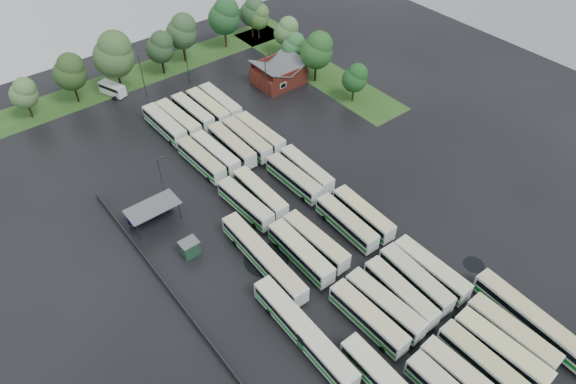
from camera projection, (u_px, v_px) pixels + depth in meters
ground at (327, 252)px, 77.18m from camera, size 160.00×160.00×0.00m
brick_building at (279, 75)px, 111.23m from camera, size 10.07×8.60×5.39m
wash_shed at (152, 208)px, 79.89m from camera, size 8.20×4.20×3.58m
utility_hut at (190, 248)px, 76.11m from camera, size 2.70×2.20×2.62m
grass_strip_north at (142, 74)px, 115.08m from camera, size 80.00×10.00×0.01m
grass_strip_east at (314, 68)px, 117.07m from camera, size 10.00×50.00×0.01m
west_fence at (170, 291)px, 71.25m from camera, size 0.10×50.00×1.20m
bus_r0c1 at (465, 380)px, 60.55m from camera, size 3.11×11.92×3.29m
bus_r0c2 at (482, 362)px, 62.18m from camera, size 2.65×11.79×3.27m
bus_r0c3 at (501, 350)px, 63.27m from camera, size 3.24×12.56×3.47m
bus_r0c4 at (512, 334)px, 64.96m from camera, size 2.88×12.24×3.39m
bus_r1c0 at (368, 318)px, 66.70m from camera, size 2.88×12.14×3.36m
bus_r1c1 at (385, 305)px, 68.14m from camera, size 3.19×12.27×3.38m
bus_r1c2 at (401, 293)px, 69.59m from camera, size 2.97×12.01×3.32m
bus_r1c3 at (415, 279)px, 71.24m from camera, size 3.16×12.18×3.36m
bus_r1c4 at (431, 269)px, 72.48m from camera, size 2.75×12.18×3.38m
bus_r2c0 at (301, 253)px, 74.68m from camera, size 2.81×12.48×3.46m
bus_r2c1 at (316, 241)px, 76.31m from camera, size 2.98×12.25×3.39m
bus_r2c3 at (347, 223)px, 79.15m from camera, size 2.86×11.97×3.31m
bus_r2c4 at (363, 214)px, 80.55m from camera, size 2.82×11.89×3.29m
bus_r3c0 at (246, 204)px, 82.27m from camera, size 3.05×11.91×3.29m
bus_r3c1 at (260, 194)px, 83.89m from camera, size 2.72×12.17×3.38m
bus_r3c3 at (294, 178)px, 86.69m from camera, size 2.79×12.09×3.35m
bus_r3c4 at (306, 170)px, 88.30m from camera, size 2.81×12.04×3.34m
bus_r4c0 at (201, 160)px, 90.28m from camera, size 2.95×12.02×3.32m
bus_r4c1 at (216, 153)px, 91.65m from camera, size 2.97×12.00×3.32m
bus_r4c2 at (232, 145)px, 93.22m from camera, size 2.71×12.34×3.43m
bus_r4c3 at (247, 140)px, 94.44m from camera, size 2.70×12.41×3.45m
bus_r4c4 at (260, 134)px, 95.79m from camera, size 2.94×12.38×3.43m
bus_r5c0 at (165, 124)px, 97.89m from camera, size 2.93×12.51×3.47m
bus_r5c1 at (178, 119)px, 99.11m from camera, size 3.25×12.56×3.46m
bus_r5c2 at (193, 112)px, 101.04m from camera, size 2.88×12.02×3.33m
bus_r5c3 at (208, 107)px, 102.18m from camera, size 2.81×12.30×3.41m
bus_r5c4 at (220, 102)px, 103.55m from camera, size 2.64×12.22×3.40m
artic_bus_west_b at (263, 258)px, 74.04m from camera, size 3.01×18.21×3.37m
artic_bus_west_c at (304, 332)px, 65.12m from camera, size 2.86×18.34×3.40m
artic_bus_east at (536, 323)px, 66.15m from camera, size 3.21×17.92×3.31m
minibus at (112, 89)px, 108.10m from camera, size 4.09×6.25×2.56m
tree_north_0 at (24, 93)px, 99.03m from camera, size 5.36×5.36×8.87m
tree_north_1 at (70, 71)px, 102.35m from camera, size 6.58×6.58×10.90m
tree_north_2 at (114, 54)px, 103.85m from camera, size 8.30×8.30×13.75m
tree_north_3 at (160, 47)px, 111.04m from camera, size 6.08×6.08×10.07m
tree_north_4 at (182, 31)px, 114.51m from camera, size 6.95×6.95×11.50m
tree_north_5 at (225, 16)px, 119.21m from camera, size 7.35×7.35×12.17m
tree_north_6 at (253, 11)px, 124.14m from camera, size 6.08×6.08×10.07m
tree_east_0 at (355, 78)px, 103.64m from camera, size 5.11×5.11×8.46m
tree_east_1 at (317, 50)px, 108.11m from camera, size 6.92×6.92×11.47m
tree_east_2 at (294, 46)px, 113.41m from camera, size 5.17×5.17×8.56m
tree_east_3 at (287, 31)px, 117.54m from camera, size 5.68×5.68×9.41m
tree_east_4 at (259, 16)px, 124.12m from camera, size 5.26×5.26×8.71m
lamp_post_ne at (266, 74)px, 103.79m from camera, size 1.55×0.30×10.08m
lamp_post_nw at (163, 179)px, 80.50m from camera, size 1.54×0.30×10.01m
lamp_post_back_w at (142, 73)px, 104.80m from camera, size 1.46×0.29×9.51m
lamp_post_back_e at (187, 61)px, 108.87m from camera, size 1.43×0.28×9.26m
puddle_0 at (422, 341)px, 66.32m from camera, size 5.39×5.39×0.01m
puddle_1 at (466, 323)px, 68.29m from camera, size 4.12×4.12×0.01m
puddle_2 at (266, 260)px, 76.10m from camera, size 6.72×6.72×0.01m
puddle_3 at (363, 227)px, 80.92m from camera, size 4.92×4.92×0.01m
puddle_4 at (474, 265)px, 75.46m from camera, size 3.15×3.15×0.01m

